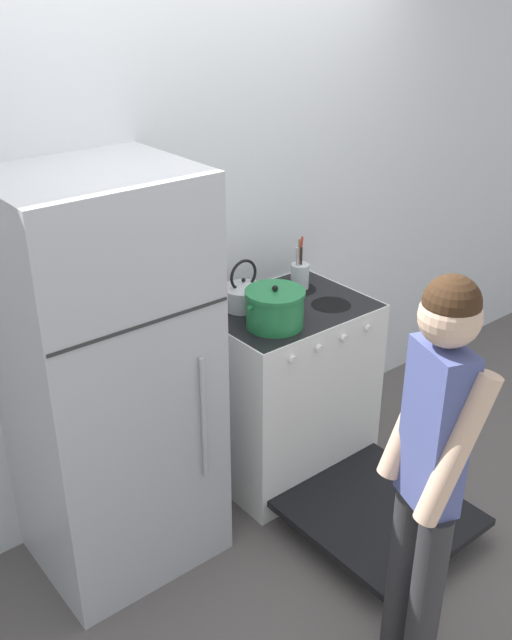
# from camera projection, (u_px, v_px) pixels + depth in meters

# --- Properties ---
(ground_plane) EXTENTS (14.00, 14.00, 0.00)m
(ground_plane) POSITION_uv_depth(u_px,v_px,m) (205.00, 457.00, 3.85)
(ground_plane) COLOR #5B5654
(wall_back) EXTENTS (10.00, 0.06, 2.55)m
(wall_back) POSITION_uv_depth(u_px,v_px,m) (192.00, 232.00, 3.31)
(wall_back) COLOR silver
(wall_back) RESTS_ON ground_plane
(refrigerator) EXTENTS (0.74, 0.65, 1.74)m
(refrigerator) POSITION_uv_depth(u_px,v_px,m) (110.00, 382.00, 2.88)
(refrigerator) COLOR #B7BABF
(refrigerator) RESTS_ON ground_plane
(stove_range) EXTENTS (0.79, 1.35, 0.93)m
(stove_range) POSITION_uv_depth(u_px,v_px,m) (290.00, 393.00, 3.58)
(stove_range) COLOR white
(stove_range) RESTS_ON ground_plane
(dutch_oven_pot) EXTENTS (0.31, 0.27, 0.20)m
(dutch_oven_pot) POSITION_uv_depth(u_px,v_px,m) (275.00, 308.00, 3.18)
(dutch_oven_pot) COLOR #237A42
(dutch_oven_pot) RESTS_ON stove_range
(tea_kettle) EXTENTS (0.25, 0.20, 0.24)m
(tea_kettle) POSITION_uv_depth(u_px,v_px,m) (244.00, 294.00, 3.36)
(tea_kettle) COLOR silver
(tea_kettle) RESTS_ON stove_range
(utensil_jar) EXTENTS (0.09, 0.09, 0.28)m
(utensil_jar) POSITION_uv_depth(u_px,v_px,m) (300.00, 275.00, 3.57)
(utensil_jar) COLOR silver
(utensil_jar) RESTS_ON stove_range
(person) EXTENTS (0.33, 0.38, 1.59)m
(person) POSITION_uv_depth(u_px,v_px,m) (429.00, 470.00, 2.31)
(person) COLOR #2D2D30
(person) RESTS_ON ground_plane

